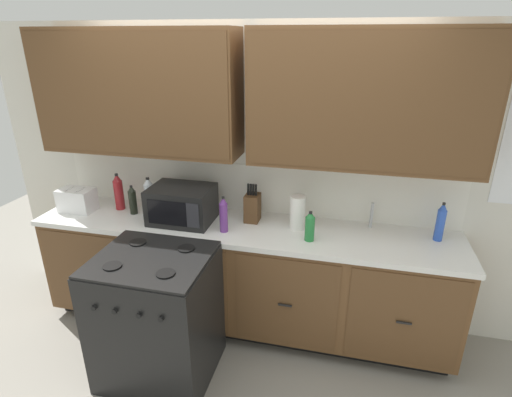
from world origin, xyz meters
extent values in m
plane|color=gray|center=(0.00, 0.00, 0.00)|extent=(8.13, 8.13, 0.00)
cube|color=silver|center=(0.00, 0.62, 1.20)|extent=(4.45, 0.05, 2.39)
cube|color=white|center=(0.00, 0.60, 1.12)|extent=(3.25, 0.01, 0.40)
cube|color=brown|center=(-0.84, 0.43, 1.88)|extent=(1.58, 0.34, 0.92)
cube|color=brown|center=(-0.84, 0.26, 1.88)|extent=(1.54, 0.01, 0.86)
cube|color=brown|center=(0.84, 0.43, 1.88)|extent=(1.58, 0.34, 0.92)
cube|color=brown|center=(0.84, 0.26, 1.88)|extent=(1.54, 0.01, 0.86)
cube|color=black|center=(0.00, 0.33, 0.05)|extent=(3.19, 0.48, 0.10)
cube|color=brown|center=(0.00, 0.30, 0.49)|extent=(3.25, 0.60, 0.78)
cube|color=brown|center=(-1.22, 0.00, 0.49)|extent=(0.75, 0.01, 0.72)
cube|color=black|center=(-1.22, -0.02, 0.49)|extent=(0.10, 0.01, 0.01)
cube|color=brown|center=(-0.41, 0.00, 0.49)|extent=(0.75, 0.01, 0.72)
cube|color=black|center=(-0.41, -0.02, 0.49)|extent=(0.10, 0.01, 0.01)
cube|color=brown|center=(0.41, 0.00, 0.49)|extent=(0.75, 0.01, 0.72)
cube|color=black|center=(0.41, -0.02, 0.49)|extent=(0.10, 0.01, 0.01)
cube|color=brown|center=(1.22, 0.00, 0.49)|extent=(0.75, 0.01, 0.72)
cube|color=black|center=(1.22, -0.02, 0.49)|extent=(0.10, 0.01, 0.01)
cube|color=white|center=(0.00, 0.30, 0.90)|extent=(3.28, 0.63, 0.04)
cube|color=#A8AAAF|center=(0.96, 0.33, 0.91)|extent=(0.56, 0.38, 0.02)
cube|color=black|center=(-0.44, -0.33, 0.46)|extent=(0.76, 0.66, 0.92)
cube|color=black|center=(-0.44, -0.33, 0.93)|extent=(0.74, 0.65, 0.02)
cylinder|color=black|center=(-0.62, -0.49, 0.94)|extent=(0.12, 0.12, 0.01)
cylinder|color=black|center=(-0.26, -0.49, 0.94)|extent=(0.12, 0.12, 0.01)
cylinder|color=black|center=(-0.62, -0.17, 0.94)|extent=(0.12, 0.12, 0.01)
cylinder|color=black|center=(-0.26, -0.17, 0.94)|extent=(0.12, 0.12, 0.01)
cylinder|color=black|center=(-0.66, -0.67, 0.75)|extent=(0.03, 0.02, 0.03)
cylinder|color=black|center=(-0.52, -0.67, 0.75)|extent=(0.03, 0.02, 0.03)
cylinder|color=black|center=(-0.36, -0.67, 0.75)|extent=(0.03, 0.02, 0.03)
cylinder|color=black|center=(-0.22, -0.67, 0.75)|extent=(0.03, 0.02, 0.03)
cube|color=black|center=(-0.47, 0.28, 1.06)|extent=(0.48, 0.36, 0.28)
cube|color=black|center=(-0.51, 0.10, 1.06)|extent=(0.31, 0.01, 0.19)
cube|color=#28282D|center=(-0.31, 0.10, 1.06)|extent=(0.10, 0.01, 0.19)
cube|color=white|center=(-1.40, 0.26, 1.02)|extent=(0.28, 0.18, 0.19)
cube|color=black|center=(-1.45, 0.26, 1.11)|extent=(0.02, 0.13, 0.01)
cube|color=black|center=(-1.35, 0.26, 1.11)|extent=(0.02, 0.13, 0.01)
cube|color=#52361E|center=(0.06, 0.41, 1.03)|extent=(0.11, 0.14, 0.22)
cylinder|color=black|center=(0.03, 0.40, 1.19)|extent=(0.02, 0.02, 0.09)
cylinder|color=black|center=(0.05, 0.40, 1.19)|extent=(0.02, 0.02, 0.09)
cylinder|color=black|center=(0.07, 0.40, 1.19)|extent=(0.02, 0.02, 0.09)
cylinder|color=black|center=(0.09, 0.40, 1.19)|extent=(0.02, 0.02, 0.09)
cylinder|color=#B2B5BA|center=(0.96, 0.51, 1.02)|extent=(0.02, 0.02, 0.20)
cylinder|color=white|center=(0.42, 0.36, 1.05)|extent=(0.12, 0.12, 0.26)
cylinder|color=silver|center=(-0.81, 0.39, 1.04)|extent=(0.08, 0.08, 0.24)
cone|color=silver|center=(-0.81, 0.39, 1.19)|extent=(0.07, 0.07, 0.06)
cylinder|color=black|center=(-0.81, 0.39, 1.21)|extent=(0.03, 0.03, 0.02)
cylinder|color=maroon|center=(-1.08, 0.38, 1.05)|extent=(0.08, 0.08, 0.25)
cone|color=maroon|center=(-1.08, 0.38, 1.20)|extent=(0.07, 0.07, 0.06)
cylinder|color=black|center=(-1.08, 0.38, 1.22)|extent=(0.03, 0.03, 0.02)
cylinder|color=blue|center=(1.43, 0.41, 1.04)|extent=(0.06, 0.06, 0.23)
cone|color=blue|center=(1.43, 0.41, 1.18)|extent=(0.06, 0.06, 0.06)
cylinder|color=black|center=(1.43, 0.41, 1.20)|extent=(0.02, 0.02, 0.02)
cylinder|color=black|center=(-0.92, 0.32, 1.02)|extent=(0.06, 0.06, 0.19)
cone|color=black|center=(-0.92, 0.32, 1.14)|extent=(0.06, 0.06, 0.05)
cylinder|color=black|center=(-0.92, 0.32, 1.16)|extent=(0.02, 0.02, 0.02)
cylinder|color=#663384|center=(-0.10, 0.18, 1.03)|extent=(0.06, 0.06, 0.22)
cone|color=#663384|center=(-0.10, 0.18, 1.17)|extent=(0.05, 0.05, 0.06)
cylinder|color=black|center=(-0.10, 0.18, 1.19)|extent=(0.02, 0.02, 0.02)
cylinder|color=#237A38|center=(0.53, 0.19, 1.01)|extent=(0.07, 0.07, 0.18)
cone|color=#237A38|center=(0.53, 0.19, 1.12)|extent=(0.06, 0.06, 0.04)
cylinder|color=black|center=(0.53, 0.19, 1.14)|extent=(0.02, 0.02, 0.02)
camera|label=1|loc=(0.77, -2.38, 2.27)|focal=28.22mm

